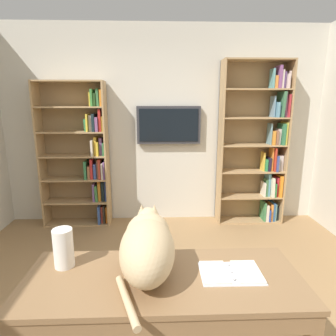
% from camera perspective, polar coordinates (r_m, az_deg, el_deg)
% --- Properties ---
extents(ground, '(4.40, 4.40, 0.04)m').
position_cam_1_polar(ground, '(2.45, 0.52, -30.73)').
color(ground, '#99754C').
extents(wall_back, '(4.52, 0.06, 2.70)m').
position_cam_1_polar(wall_back, '(4.01, -0.89, 8.34)').
color(wall_back, beige).
rests_on(wall_back, ground).
extents(bookshelf_left, '(0.91, 0.28, 2.22)m').
position_cam_1_polar(bookshelf_left, '(4.13, 18.08, 4.08)').
color(bookshelf_left, tan).
rests_on(bookshelf_left, ground).
extents(bookshelf_right, '(0.90, 0.28, 1.95)m').
position_cam_1_polar(bookshelf_right, '(4.03, -16.78, 2.19)').
color(bookshelf_right, tan).
rests_on(bookshelf_right, ground).
extents(wall_mounted_tv, '(0.87, 0.07, 0.51)m').
position_cam_1_polar(wall_mounted_tv, '(3.93, 0.15, 8.63)').
color(wall_mounted_tv, '#333338').
extents(desk, '(1.48, 0.57, 0.77)m').
position_cam_1_polar(desk, '(1.67, -0.95, -24.99)').
color(desk, olive).
rests_on(desk, ground).
extents(cat, '(0.31, 0.66, 0.34)m').
position_cam_1_polar(cat, '(1.58, -4.17, -15.08)').
color(cat, '#D1B284').
rests_on(cat, desk).
extents(open_binder, '(0.33, 0.22, 0.02)m').
position_cam_1_polar(open_binder, '(1.67, 12.52, -19.85)').
color(open_binder, white).
rests_on(open_binder, desk).
extents(paper_towel_roll, '(0.11, 0.11, 0.22)m').
position_cam_1_polar(paper_towel_roll, '(1.75, -20.29, -14.85)').
color(paper_towel_roll, white).
rests_on(paper_towel_roll, desk).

